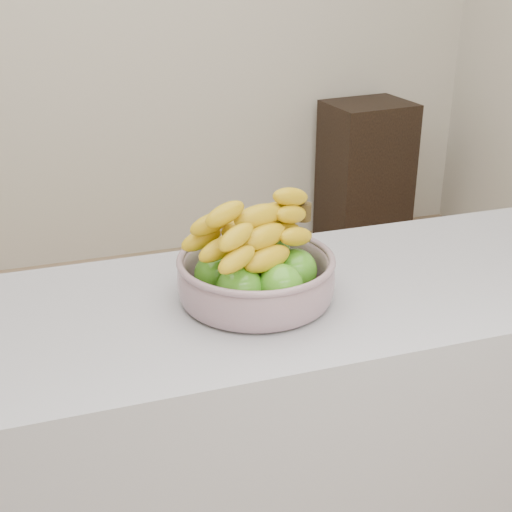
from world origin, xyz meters
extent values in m
plane|color=#97795C|center=(0.00, 0.00, 0.00)|extent=(4.00, 4.00, 0.00)
cube|color=#A3A2AB|center=(0.00, -0.34, 0.45)|extent=(2.00, 0.60, 0.90)
cube|color=black|center=(1.34, 1.78, 0.40)|extent=(0.48, 0.40, 0.80)
cylinder|color=#9BAABB|center=(0.01, -0.34, 0.91)|extent=(0.29, 0.29, 0.01)
torus|color=#9BAABB|center=(0.01, -0.34, 0.99)|extent=(0.34, 0.34, 0.02)
sphere|color=#3E8C18|center=(0.03, -0.42, 0.96)|extent=(0.10, 0.10, 0.10)
sphere|color=#3E8C18|center=(0.09, -0.36, 0.96)|extent=(0.10, 0.10, 0.10)
sphere|color=#3E8C18|center=(0.06, -0.28, 0.96)|extent=(0.10, 0.10, 0.10)
sphere|color=#3E8C18|center=(-0.02, -0.26, 0.96)|extent=(0.10, 0.10, 0.10)
sphere|color=#3E8C18|center=(-0.07, -0.32, 0.96)|extent=(0.10, 0.10, 0.10)
sphere|color=#3E8C18|center=(-0.05, -0.40, 0.96)|extent=(0.10, 0.10, 0.10)
ellipsoid|color=yellow|center=(0.01, -0.39, 1.02)|extent=(0.21, 0.14, 0.05)
ellipsoid|color=yellow|center=(0.00, -0.34, 1.02)|extent=(0.22, 0.11, 0.05)
ellipsoid|color=yellow|center=(-0.02, -0.29, 1.02)|extent=(0.22, 0.09, 0.05)
ellipsoid|color=yellow|center=(0.02, -0.37, 1.05)|extent=(0.21, 0.15, 0.05)
ellipsoid|color=yellow|center=(0.00, -0.31, 1.05)|extent=(0.22, 0.08, 0.05)
ellipsoid|color=yellow|center=(0.01, -0.34, 1.09)|extent=(0.22, 0.11, 0.05)
cylinder|color=#3D2E13|center=(0.13, -0.30, 1.07)|extent=(0.03, 0.03, 0.04)
camera|label=1|loc=(-0.42, -1.64, 1.62)|focal=50.00mm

